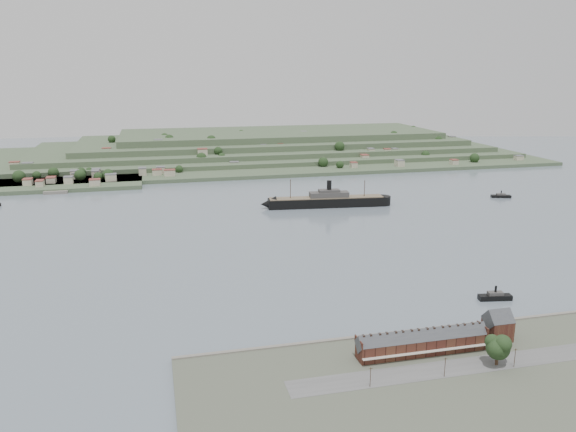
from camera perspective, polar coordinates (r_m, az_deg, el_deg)
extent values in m
plane|color=slate|center=(392.31, 3.65, -2.41)|extent=(1400.00, 1400.00, 0.00)
cube|color=#4C5142|center=(233.29, 17.92, -15.31)|extent=(220.00, 80.00, 2.00)
cube|color=slate|center=(262.94, 13.47, -11.35)|extent=(220.00, 2.00, 2.60)
cube|color=#595959|center=(237.20, 17.17, -14.43)|extent=(140.00, 12.00, 0.10)
cube|color=#431E18|center=(241.81, 13.43, -12.64)|extent=(55.00, 8.00, 7.00)
cube|color=#3B3C43|center=(240.26, 13.48, -11.90)|extent=(55.60, 8.15, 8.15)
cube|color=beige|center=(238.29, 13.95, -13.24)|extent=(55.00, 1.60, 0.25)
cube|color=#431E18|center=(229.43, 7.20, -12.64)|extent=(0.50, 8.40, 3.00)
cube|color=#431E18|center=(252.79, 19.16, -10.70)|extent=(0.50, 8.40, 3.00)
cube|color=black|center=(230.65, 8.52, -12.14)|extent=(0.90, 1.40, 3.20)
cube|color=black|center=(232.63, 9.80, -11.96)|extent=(0.90, 1.40, 3.20)
cube|color=black|center=(238.05, 12.91, -11.48)|extent=(0.90, 1.40, 3.20)
cube|color=black|center=(240.40, 14.11, -11.29)|extent=(0.90, 1.40, 3.20)
cube|color=black|center=(246.73, 16.99, -10.80)|extent=(0.90, 1.40, 3.20)
cube|color=black|center=(249.42, 18.10, -10.61)|extent=(0.90, 1.40, 3.20)
cube|color=#431E18|center=(262.45, 20.50, -10.70)|extent=(10.00, 10.00, 9.00)
cube|color=#3B3C43|center=(260.63, 20.58, -9.81)|extent=(10.40, 10.18, 10.18)
cube|color=#3A5035|center=(735.39, -4.69, 5.75)|extent=(760.00, 260.00, 4.00)
cube|color=#3A5035|center=(762.38, -3.50, 6.43)|extent=(680.00, 220.00, 5.00)
cube|color=#3A5035|center=(778.96, -2.61, 7.02)|extent=(600.00, 200.00, 6.00)
cube|color=#3A5035|center=(795.67, -1.76, 7.66)|extent=(520.00, 180.00, 7.00)
cube|color=#3A5035|center=(812.54, -0.94, 8.34)|extent=(440.00, 160.00, 8.00)
cube|color=#3A5035|center=(624.48, -21.48, 3.20)|extent=(150.00, 90.00, 4.00)
cube|color=slate|center=(584.56, -22.47, 2.32)|extent=(22.00, 14.00, 2.80)
cube|color=black|center=(485.95, 3.91, 1.41)|extent=(101.70, 23.48, 7.84)
cone|color=black|center=(478.39, -2.01, 1.22)|extent=(14.73, 14.73, 13.45)
cylinder|color=black|center=(498.52, 9.60, 1.57)|extent=(13.45, 13.45, 7.84)
cube|color=#6F604A|center=(485.00, 3.92, 1.90)|extent=(99.35, 22.14, 0.67)
cube|color=#423F3D|center=(484.92, 4.19, 2.19)|extent=(34.46, 13.40, 4.48)
cube|color=#423F3D|center=(484.28, 4.19, 2.54)|extent=(18.63, 9.60, 2.80)
cylinder|color=black|center=(483.41, 4.20, 3.03)|extent=(4.03, 4.03, 10.09)
cylinder|color=#3A281B|center=(478.07, 0.25, 2.66)|extent=(0.56, 0.56, 17.93)
cylinder|color=#3A281B|center=(491.52, 7.78, 2.73)|extent=(0.56, 0.56, 15.69)
cube|color=black|center=(310.21, 20.28, -7.76)|extent=(17.43, 7.27, 2.71)
cube|color=#423F3D|center=(309.48, 20.31, -7.41)|extent=(8.11, 4.83, 2.03)
cylinder|color=black|center=(308.68, 20.35, -7.02)|extent=(1.13, 1.13, 3.95)
cube|color=black|center=(556.47, 20.82, 1.88)|extent=(18.44, 9.92, 2.37)
cube|color=#423F3D|center=(556.11, 20.83, 2.06)|extent=(8.80, 6.12, 1.78)
cylinder|color=black|center=(555.72, 20.85, 2.26)|extent=(0.99, 0.99, 3.46)
cylinder|color=#3A281B|center=(241.95, 20.46, -13.44)|extent=(1.24, 1.24, 5.16)
sphere|color=#1D3015|center=(239.88, 20.56, -12.45)|extent=(9.29, 9.29, 9.29)
sphere|color=#1D3015|center=(241.55, 20.96, -12.02)|extent=(7.22, 7.22, 7.22)
sphere|color=#1D3015|center=(237.44, 20.35, -12.58)|extent=(6.61, 6.61, 6.61)
sphere|color=#1D3015|center=(237.38, 21.03, -12.10)|extent=(6.19, 6.19, 6.19)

